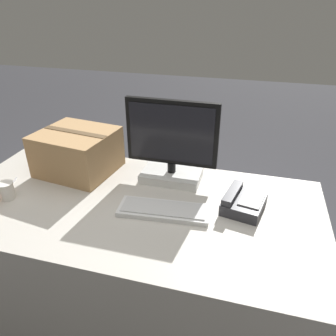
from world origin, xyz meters
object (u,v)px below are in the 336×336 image
(keyboard, at_px, (164,210))
(paper_cup_right, at_px, (7,191))
(spoon, at_px, (8,188))
(desk_phone, at_px, (243,202))
(monitor, at_px, (172,149))
(cardboard_box, at_px, (77,152))

(keyboard, distance_m, paper_cup_right, 0.78)
(spoon, bearing_deg, paper_cup_right, 23.44)
(desk_phone, relative_size, paper_cup_right, 2.86)
(monitor, xyz_separation_m, keyboard, (0.05, -0.31, -0.17))
(spoon, xyz_separation_m, cardboard_box, (0.26, 0.27, 0.11))
(spoon, distance_m, cardboard_box, 0.40)
(spoon, bearing_deg, monitor, 95.90)
(monitor, height_order, paper_cup_right, monitor)
(cardboard_box, bearing_deg, spoon, -133.97)
(keyboard, height_order, cardboard_box, cardboard_box)
(monitor, relative_size, desk_phone, 1.94)
(desk_phone, bearing_deg, monitor, 167.46)
(paper_cup_right, bearing_deg, cardboard_box, 60.82)
(cardboard_box, bearing_deg, paper_cup_right, -119.18)
(spoon, height_order, cardboard_box, cardboard_box)
(monitor, bearing_deg, keyboard, -81.59)
(desk_phone, relative_size, spoon, 1.60)
(paper_cup_right, height_order, cardboard_box, cardboard_box)
(paper_cup_right, relative_size, cardboard_box, 0.20)
(monitor, height_order, spoon, monitor)
(keyboard, height_order, desk_phone, desk_phone)
(desk_phone, bearing_deg, spoon, -161.75)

